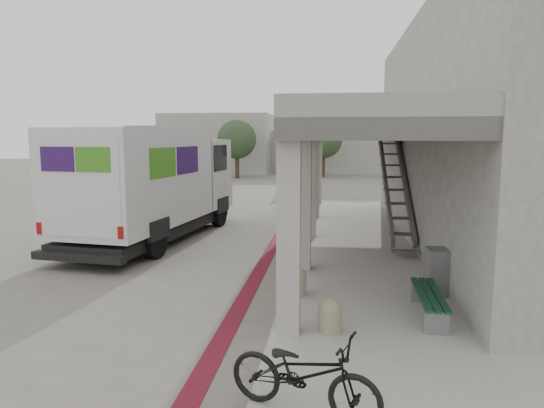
# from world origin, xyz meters

# --- Properties ---
(ground) EXTENTS (120.00, 120.00, 0.00)m
(ground) POSITION_xyz_m (0.00, 0.00, 0.00)
(ground) COLOR #635D55
(ground) RESTS_ON ground
(bike_lane_stripe) EXTENTS (0.35, 40.00, 0.01)m
(bike_lane_stripe) POSITION_xyz_m (1.00, 2.00, 0.01)
(bike_lane_stripe) COLOR maroon
(bike_lane_stripe) RESTS_ON ground
(sidewalk) EXTENTS (4.40, 28.00, 0.12)m
(sidewalk) POSITION_xyz_m (4.00, 0.00, 0.06)
(sidewalk) COLOR #9A958A
(sidewalk) RESTS_ON ground
(transit_building) EXTENTS (7.60, 17.00, 7.00)m
(transit_building) POSITION_xyz_m (6.83, 4.50, 3.40)
(transit_building) COLOR gray
(transit_building) RESTS_ON ground
(distant_backdrop) EXTENTS (28.00, 10.00, 6.50)m
(distant_backdrop) POSITION_xyz_m (-2.84, 35.89, 2.70)
(distant_backdrop) COLOR gray
(distant_backdrop) RESTS_ON ground
(tree_left) EXTENTS (3.20, 3.20, 4.80)m
(tree_left) POSITION_xyz_m (-5.00, 28.00, 3.18)
(tree_left) COLOR #38281C
(tree_left) RESTS_ON ground
(tree_mid) EXTENTS (3.20, 3.20, 4.80)m
(tree_mid) POSITION_xyz_m (2.00, 30.00, 3.18)
(tree_mid) COLOR #38281C
(tree_mid) RESTS_ON ground
(tree_right) EXTENTS (3.20, 3.20, 4.80)m
(tree_right) POSITION_xyz_m (10.00, 29.00, 3.18)
(tree_right) COLOR #38281C
(tree_right) RESTS_ON ground
(fedex_truck) EXTENTS (3.63, 8.73, 3.62)m
(fedex_truck) POSITION_xyz_m (-2.99, 3.86, 1.93)
(fedex_truck) COLOR black
(fedex_truck) RESTS_ON ground
(bench) EXTENTS (0.48, 1.95, 0.45)m
(bench) POSITION_xyz_m (4.58, -2.52, 0.45)
(bench) COLOR slate
(bench) RESTS_ON sidewalk
(bollard_near) EXTENTS (0.40, 0.40, 0.59)m
(bollard_near) POSITION_xyz_m (2.79, -3.44, 0.42)
(bollard_near) COLOR gray
(bollard_near) RESTS_ON sidewalk
(bollard_far) EXTENTS (0.39, 0.39, 0.59)m
(bollard_far) POSITION_xyz_m (2.10, -1.55, 0.42)
(bollard_far) COLOR tan
(bollard_far) RESTS_ON sidewalk
(utility_cabinet) EXTENTS (0.47, 0.60, 0.96)m
(utility_cabinet) POSITION_xyz_m (5.00, -1.12, 0.60)
(utility_cabinet) COLOR slate
(utility_cabinet) RESTS_ON sidewalk
(bicycle_black) EXTENTS (2.02, 1.26, 1.00)m
(bicycle_black) POSITION_xyz_m (2.50, -5.93, 0.62)
(bicycle_black) COLOR black
(bicycle_black) RESTS_ON sidewalk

